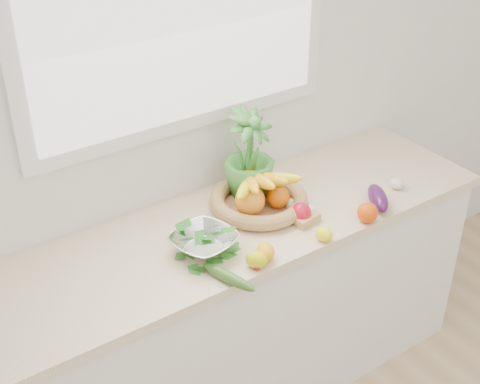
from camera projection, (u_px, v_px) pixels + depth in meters
back_wall at (182, 93)px, 2.54m from camera, size 4.50×0.02×2.70m
counter_cabinet at (228, 318)px, 2.82m from camera, size 2.20×0.58×0.86m
countertop at (226, 231)px, 2.58m from camera, size 2.24×0.62×0.04m
orange_loose at (368, 213)px, 2.58m from camera, size 0.10×0.10×0.08m
lemon_a at (256, 260)px, 2.34m from camera, size 0.10×0.10×0.06m
lemon_b at (266, 252)px, 2.38m from camera, size 0.09×0.10×0.06m
lemon_c at (324, 234)px, 2.48m from camera, size 0.07×0.08×0.06m
apple at (301, 212)px, 2.58m from camera, size 0.10×0.10×0.08m
ginger at (308, 220)px, 2.58m from camera, size 0.11×0.06×0.03m
garlic_a at (311, 210)px, 2.63m from camera, size 0.06×0.06×0.04m
garlic_b at (291, 204)px, 2.66m from camera, size 0.07×0.07×0.04m
garlic_c at (397, 183)px, 2.80m from camera, size 0.07×0.07×0.05m
eggplant at (378, 198)px, 2.68m from camera, size 0.15×0.20×0.07m
cucumber at (228, 277)px, 2.28m from camera, size 0.11×0.23×0.04m
radish at (257, 265)px, 2.34m from camera, size 0.04×0.04×0.03m
potted_herb at (249, 154)px, 2.65m from camera, size 0.27×0.27×0.37m
fruit_basket at (258, 196)px, 2.66m from camera, size 0.45×0.45×0.19m
colander_with_spinach at (204, 238)px, 2.40m from camera, size 0.28×0.28×0.12m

